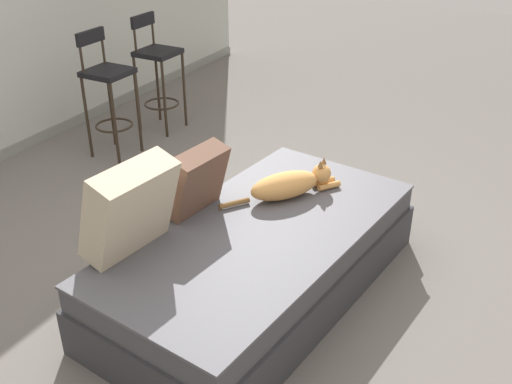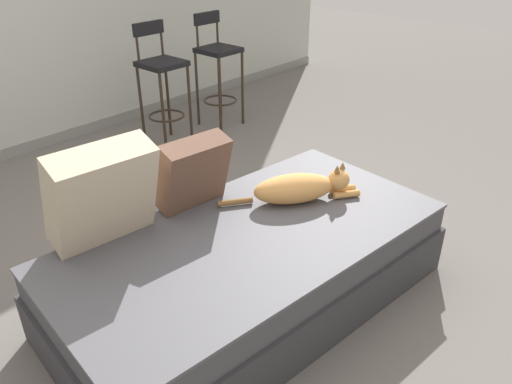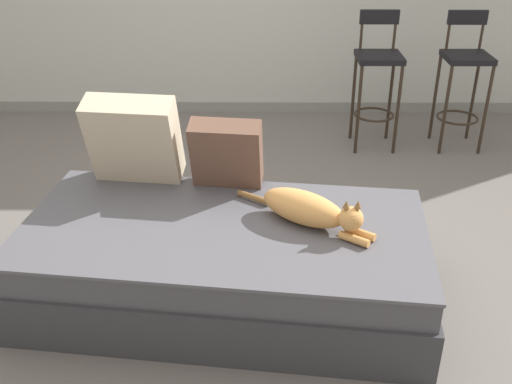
{
  "view_description": "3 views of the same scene",
  "coord_description": "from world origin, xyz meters",
  "px_view_note": "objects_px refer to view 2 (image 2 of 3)",
  "views": [
    {
      "loc": [
        -2.32,
        -1.66,
        2.07
      ],
      "look_at": [
        0.15,
        -0.3,
        0.53
      ],
      "focal_mm": 42.0,
      "sensor_mm": 36.0,
      "label": 1
    },
    {
      "loc": [
        -1.43,
        -1.71,
        1.69
      ],
      "look_at": [
        0.15,
        -0.3,
        0.53
      ],
      "focal_mm": 35.0,
      "sensor_mm": 36.0,
      "label": 2
    },
    {
      "loc": [
        0.17,
        -2.76,
        1.82
      ],
      "look_at": [
        0.15,
        -0.3,
        0.53
      ],
      "focal_mm": 42.0,
      "sensor_mm": 36.0,
      "label": 3
    }
  ],
  "objects_px": {
    "couch": "(251,267)",
    "cat": "(300,188)",
    "throw_pillow_corner": "(102,194)",
    "bar_stool_by_doorway": "(218,64)",
    "bar_stool_near_window": "(162,78)",
    "throw_pillow_middle": "(192,173)"
  },
  "relations": [
    {
      "from": "throw_pillow_corner",
      "to": "cat",
      "type": "bearing_deg",
      "value": -26.11
    },
    {
      "from": "cat",
      "to": "bar_stool_by_doorway",
      "type": "height_order",
      "value": "bar_stool_by_doorway"
    },
    {
      "from": "couch",
      "to": "bar_stool_by_doorway",
      "type": "height_order",
      "value": "bar_stool_by_doorway"
    },
    {
      "from": "bar_stool_near_window",
      "to": "throw_pillow_corner",
      "type": "bearing_deg",
      "value": -135.87
    },
    {
      "from": "bar_stool_near_window",
      "to": "bar_stool_by_doorway",
      "type": "height_order",
      "value": "bar_stool_near_window"
    },
    {
      "from": "throw_pillow_middle",
      "to": "bar_stool_near_window",
      "type": "bearing_deg",
      "value": 55.79
    },
    {
      "from": "couch",
      "to": "cat",
      "type": "bearing_deg",
      "value": 2.5
    },
    {
      "from": "couch",
      "to": "cat",
      "type": "xyz_separation_m",
      "value": [
        0.39,
        0.02,
        0.27
      ]
    },
    {
      "from": "cat",
      "to": "bar_stool_near_window",
      "type": "relative_size",
      "value": 0.63
    },
    {
      "from": "bar_stool_near_window",
      "to": "bar_stool_by_doorway",
      "type": "xyz_separation_m",
      "value": [
        0.63,
        -0.0,
        -0.01
      ]
    },
    {
      "from": "throw_pillow_corner",
      "to": "bar_stool_near_window",
      "type": "distance_m",
      "value": 2.07
    },
    {
      "from": "throw_pillow_corner",
      "to": "bar_stool_by_doorway",
      "type": "height_order",
      "value": "bar_stool_by_doorway"
    },
    {
      "from": "cat",
      "to": "throw_pillow_corner",
      "type": "bearing_deg",
      "value": 153.89
    },
    {
      "from": "cat",
      "to": "bar_stool_near_window",
      "type": "xyz_separation_m",
      "value": [
        0.62,
        1.87,
        0.08
      ]
    },
    {
      "from": "throw_pillow_corner",
      "to": "bar_stool_by_doorway",
      "type": "relative_size",
      "value": 0.49
    },
    {
      "from": "throw_pillow_corner",
      "to": "cat",
      "type": "relative_size",
      "value": 0.77
    },
    {
      "from": "cat",
      "to": "couch",
      "type": "bearing_deg",
      "value": -177.5
    },
    {
      "from": "couch",
      "to": "bar_stool_by_doorway",
      "type": "relative_size",
      "value": 2.02
    },
    {
      "from": "throw_pillow_corner",
      "to": "cat",
      "type": "height_order",
      "value": "throw_pillow_corner"
    },
    {
      "from": "bar_stool_near_window",
      "to": "throw_pillow_middle",
      "type": "bearing_deg",
      "value": -124.21
    },
    {
      "from": "couch",
      "to": "bar_stool_near_window",
      "type": "relative_size",
      "value": 2.01
    },
    {
      "from": "couch",
      "to": "bar_stool_by_doorway",
      "type": "distance_m",
      "value": 2.52
    }
  ]
}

